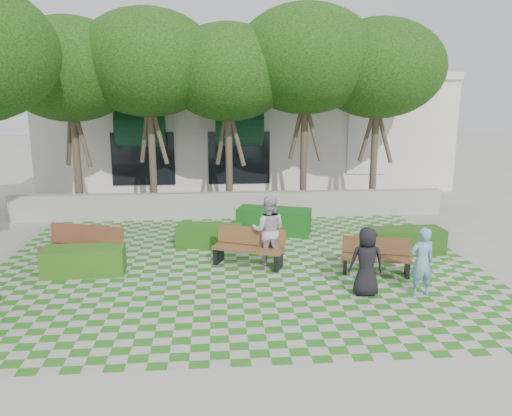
{
  "coord_description": "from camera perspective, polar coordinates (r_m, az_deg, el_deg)",
  "views": [
    {
      "loc": [
        -0.52,
        -10.83,
        4.22
      ],
      "look_at": [
        0.5,
        1.5,
        1.4
      ],
      "focal_mm": 35.0,
      "sensor_mm": 36.0,
      "label": 1
    }
  ],
  "objects": [
    {
      "name": "ground",
      "position": [
        11.64,
        -1.86,
        -8.43
      ],
      "size": [
        90.0,
        90.0,
        0.0
      ],
      "primitive_type": "plane",
      "color": "gray",
      "rests_on": "ground"
    },
    {
      "name": "lawn",
      "position": [
        12.57,
        -2.1,
        -6.76
      ],
      "size": [
        12.0,
        12.0,
        0.0
      ],
      "primitive_type": "plane",
      "color": "#2B721E",
      "rests_on": "ground"
    },
    {
      "name": "sidewalk_south",
      "position": [
        7.46,
        0.11,
        -21.57
      ],
      "size": [
        16.0,
        2.0,
        0.01
      ],
      "primitive_type": "cube",
      "color": "#9E9B93",
      "rests_on": "ground"
    },
    {
      "name": "retaining_wall",
      "position": [
        17.46,
        -2.91,
        0.35
      ],
      "size": [
        15.0,
        0.36,
        0.9
      ],
      "primitive_type": "cube",
      "color": "#9E9B93",
      "rests_on": "ground"
    },
    {
      "name": "bench_east",
      "position": [
        12.39,
        13.57,
        -5.44
      ],
      "size": [
        1.72,
        0.97,
        0.86
      ],
      "rotation": [
        0.0,
        0.0,
        -0.28
      ],
      "color": "#51321B",
      "rests_on": "ground"
    },
    {
      "name": "bench_mid",
      "position": [
        12.59,
        -0.81,
        -4.56
      ],
      "size": [
        1.89,
        1.27,
        0.94
      ],
      "rotation": [
        0.0,
        0.0,
        -0.41
      ],
      "color": "brown",
      "rests_on": "ground"
    },
    {
      "name": "bench_west",
      "position": [
        13.06,
        -19.2,
        -4.41
      ],
      "size": [
        2.12,
        1.29,
        1.06
      ],
      "rotation": [
        0.0,
        0.0,
        -0.33
      ],
      "color": "brown",
      "rests_on": "ground"
    },
    {
      "name": "hedge_east",
      "position": [
        14.18,
        16.85,
        -3.61
      ],
      "size": [
        1.96,
        0.83,
        0.68
      ],
      "primitive_type": "cube",
      "rotation": [
        0.0,
        0.0,
        0.03
      ],
      "color": "#1E4512",
      "rests_on": "ground"
    },
    {
      "name": "hedge_midright",
      "position": [
        15.51,
        2.07,
        -1.47
      ],
      "size": [
        2.39,
        1.55,
        0.78
      ],
      "primitive_type": "cube",
      "rotation": [
        0.0,
        0.0,
        -0.33
      ],
      "color": "#144D17",
      "rests_on": "ground"
    },
    {
      "name": "hedge_midleft",
      "position": [
        14.25,
        -5.4,
        -3.15
      ],
      "size": [
        1.87,
        1.01,
        0.62
      ],
      "primitive_type": "cube",
      "rotation": [
        0.0,
        0.0,
        -0.17
      ],
      "color": "#215015",
      "rests_on": "ground"
    },
    {
      "name": "hedge_west",
      "position": [
        12.7,
        -19.05,
        -5.73
      ],
      "size": [
        1.94,
        0.87,
        0.66
      ],
      "primitive_type": "cube",
      "rotation": [
        0.0,
        0.0,
        0.06
      ],
      "color": "#265215",
      "rests_on": "ground"
    },
    {
      "name": "person_blue",
      "position": [
        11.21,
        18.42,
        -5.85
      ],
      "size": [
        0.59,
        0.42,
        1.51
      ],
      "primitive_type": "imported",
      "rotation": [
        0.0,
        0.0,
        3.25
      ],
      "color": "#659DB9",
      "rests_on": "ground"
    },
    {
      "name": "person_dark",
      "position": [
        10.92,
        12.51,
        -6.01
      ],
      "size": [
        0.75,
        0.5,
        1.5
      ],
      "primitive_type": "imported",
      "rotation": [
        0.0,
        0.0,
        3.11
      ],
      "color": "black",
      "rests_on": "ground"
    },
    {
      "name": "person_white",
      "position": [
        12.55,
        1.44,
        -2.57
      ],
      "size": [
        0.97,
        0.82,
        1.78
      ],
      "primitive_type": "imported",
      "rotation": [
        0.0,
        0.0,
        2.96
      ],
      "color": "silver",
      "rests_on": "ground"
    },
    {
      "name": "tree_row",
      "position": [
        16.87,
        -9.66,
        15.93
      ],
      "size": [
        17.7,
        13.4,
        7.41
      ],
      "color": "#47382B",
      "rests_on": "ground"
    },
    {
      "name": "building",
      "position": [
        25.01,
        -1.41,
        8.94
      ],
      "size": [
        18.0,
        8.92,
        5.15
      ],
      "color": "silver",
      "rests_on": "ground"
    }
  ]
}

